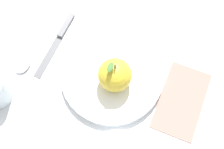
# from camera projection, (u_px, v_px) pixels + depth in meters

# --- Properties ---
(ground_plane) EXTENTS (2.40, 2.40, 0.00)m
(ground_plane) POSITION_uv_depth(u_px,v_px,m) (100.00, 75.00, 0.72)
(ground_plane) COLOR silver
(dinner_plate) EXTENTS (0.24, 0.24, 0.02)m
(dinner_plate) POSITION_uv_depth(u_px,v_px,m) (112.00, 76.00, 0.71)
(dinner_plate) COLOR white
(dinner_plate) RESTS_ON ground_plane
(apple) EXTENTS (0.08, 0.08, 0.09)m
(apple) POSITION_uv_depth(u_px,v_px,m) (115.00, 75.00, 0.66)
(apple) COLOR gold
(apple) RESTS_ON dinner_plate
(knife) EXTENTS (0.14, 0.16, 0.01)m
(knife) POSITION_uv_depth(u_px,v_px,m) (59.00, 39.00, 0.76)
(knife) COLOR #59595E
(knife) RESTS_ON ground_plane
(spoon) EXTENTS (0.12, 0.13, 0.01)m
(spoon) POSITION_uv_depth(u_px,v_px,m) (26.00, 59.00, 0.73)
(spoon) COLOR silver
(spoon) RESTS_ON ground_plane
(linen_napkin) EXTENTS (0.19, 0.20, 0.00)m
(linen_napkin) POSITION_uv_depth(u_px,v_px,m) (182.00, 100.00, 0.69)
(linen_napkin) COLOR gray
(linen_napkin) RESTS_ON ground_plane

